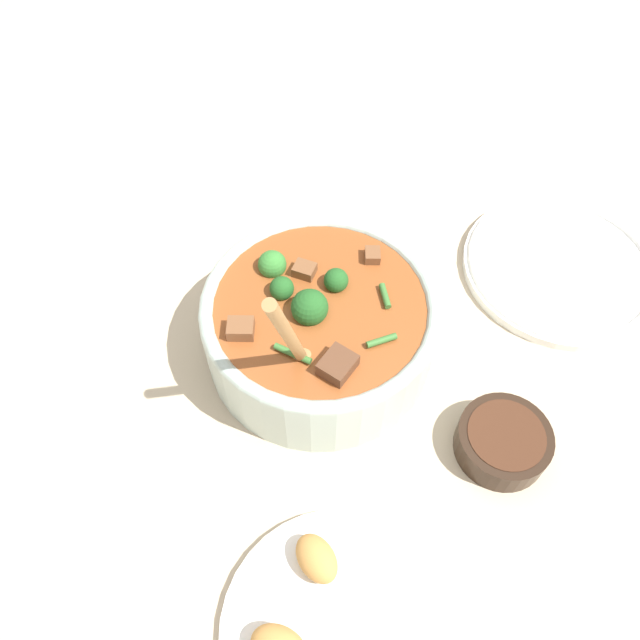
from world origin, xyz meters
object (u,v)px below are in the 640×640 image
Objects in this scene: stew_bowl at (320,323)px; condiment_bowl at (503,441)px; food_plate at (339,631)px; empty_plate at (561,266)px.

stew_bowl is 0.23m from condiment_bowl.
stew_bowl reaches higher than food_plate.
condiment_bowl is 0.39× the size of empty_plate.
condiment_bowl is at bearing 139.90° from stew_bowl.
food_plate is (0.35, 0.39, 0.00)m from empty_plate.
stew_bowl is 0.31m from food_plate.
condiment_bowl is 0.25m from food_plate.
food_plate is (0.02, 0.31, -0.04)m from stew_bowl.
stew_bowl is at bearing -40.10° from condiment_bowl.
food_plate is at bearing 48.22° from empty_plate.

